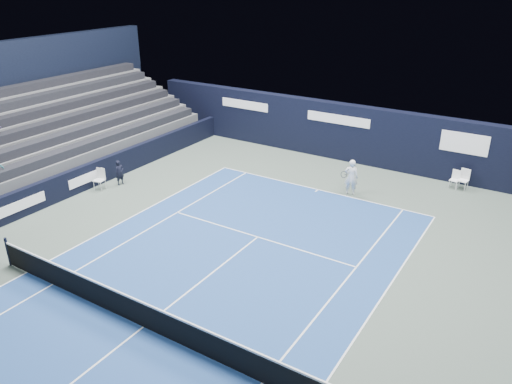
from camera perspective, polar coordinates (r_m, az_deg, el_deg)
ground at (r=16.72m, az=-7.94°, el=-11.38°), size 48.00×48.00×0.00m
court_surface at (r=15.58m, az=-12.76°, el=-14.83°), size 10.97×23.77×0.01m
folding_chair_back_a at (r=25.75m, az=22.75°, el=1.72°), size 0.51×0.53×1.01m
folding_chair_back_b at (r=25.76m, az=21.81°, el=1.50°), size 0.45×0.43×0.90m
line_judge_chair at (r=24.91m, az=-17.40°, el=1.60°), size 0.54×0.53×1.03m
line_judge at (r=25.15m, az=-15.31°, el=2.15°), size 0.39×0.51×1.24m
court_markings at (r=15.57m, az=-12.76°, el=-14.81°), size 11.03×23.83×0.00m
tennis_net at (r=15.27m, az=-12.94°, el=-13.35°), size 12.90×0.10×1.10m
back_sponsor_wall at (r=27.55m, az=11.44°, el=6.50°), size 26.00×0.63×3.10m
side_barrier_left at (r=25.07m, az=-19.12°, el=1.53°), size 0.33×22.00×1.20m
spectator_stand at (r=28.10m, az=-22.91°, el=6.27°), size 6.00×18.00×6.40m
tennis_player at (r=23.50m, az=10.82°, el=1.68°), size 0.72×0.90×1.72m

